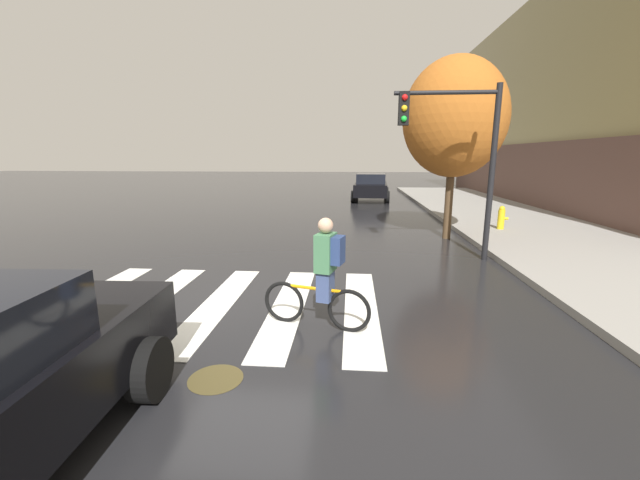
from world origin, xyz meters
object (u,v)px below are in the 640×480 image
Objects in this scene: fire_hydrant at (501,218)px; street_tree_near at (455,118)px; manhole_cover at (216,379)px; traffic_light_near at (459,143)px; cyclist at (323,275)px; sedan_mid at (371,186)px.

fire_hydrant is 0.14× the size of street_tree_near.
traffic_light_near is at bearing 54.83° from manhole_cover.
fire_hydrant is at bearing 55.44° from cyclist.
traffic_light_near reaches higher than sedan_mid.
sedan_mid is 10.66m from fire_hydrant.
manhole_cover is 11.44m from fire_hydrant.
manhole_cover is at bearing -125.10° from fire_hydrant.
cyclist is (1.15, 1.49, 0.84)m from manhole_cover.
street_tree_near is at bearing 79.19° from traffic_light_near.
sedan_mid is at bearing 95.90° from traffic_light_near.
sedan_mid is 11.43m from street_tree_near.
fire_hydrant is 3.84m from street_tree_near.
sedan_mid is 2.74× the size of cyclist.
traffic_light_near is 0.77× the size of street_tree_near.
sedan_mid is 0.85× the size of street_tree_near.
cyclist is at bearing -124.21° from traffic_light_near.
fire_hydrant is at bearing -68.59° from sedan_mid.
sedan_mid is at bearing 82.08° from manhole_cover.
manhole_cover is 19.48m from sedan_mid.
fire_hydrant reaches higher than manhole_cover.
sedan_mid is (2.68, 19.27, 0.80)m from manhole_cover.
traffic_light_near reaches higher than cyclist.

